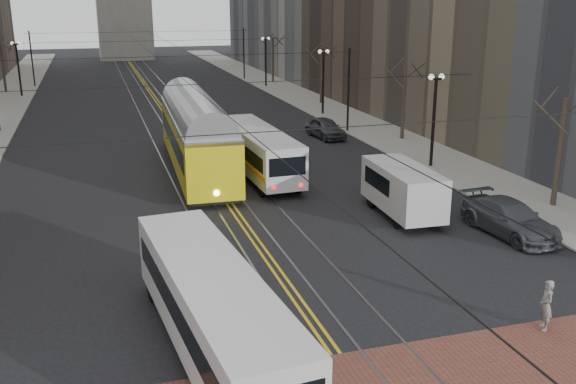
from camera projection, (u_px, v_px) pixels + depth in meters
ground at (324, 338)px, 20.17m from camera, size 260.00×260.00×0.00m
sidewalk_right at (311, 102)px, 65.53m from camera, size 5.00×140.00×0.15m
streetcar_rails at (163, 110)px, 61.37m from camera, size 4.80×130.00×0.02m
centre_lines at (163, 110)px, 61.37m from camera, size 0.42×130.00×0.01m
lamp_posts at (187, 107)px, 45.68m from camera, size 27.60×57.20×5.60m
street_trees at (175, 95)px, 51.63m from camera, size 31.68×53.28×5.60m
trolley_wires at (175, 83)px, 50.97m from camera, size 25.96×120.00×6.60m
transit_bus at (213, 314)px, 18.79m from camera, size 3.33×11.24×2.77m
streetcar at (196, 141)px, 39.23m from camera, size 3.56×15.99×3.74m
rear_bus at (258, 153)px, 38.28m from camera, size 2.76×10.88×2.82m
cargo_van at (403, 192)px, 31.14m from camera, size 2.39×5.69×2.48m
sedan_grey at (325, 128)px, 49.03m from camera, size 2.23×4.64×1.53m
sedan_parked at (510, 218)px, 28.86m from camera, size 2.59×5.44×1.53m
pedestrian_a at (261, 353)px, 17.89m from camera, size 0.70×0.87×1.53m
pedestrian_b at (546, 305)px, 20.49m from camera, size 0.57×0.71×1.68m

